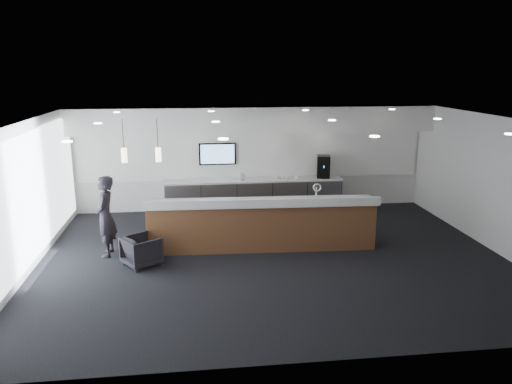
{
  "coord_description": "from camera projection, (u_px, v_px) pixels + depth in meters",
  "views": [
    {
      "loc": [
        -1.64,
        -10.08,
        4.03
      ],
      "look_at": [
        -0.22,
        1.3,
        1.16
      ],
      "focal_mm": 35.0,
      "sensor_mm": 36.0,
      "label": 1
    }
  ],
  "objects": [
    {
      "name": "soffit_bulkhead",
      "position": [
        254.0,
        119.0,
        13.65
      ],
      "size": [
        10.0,
        0.9,
        0.7
      ],
      "primitive_type": "cube",
      "color": "white",
      "rests_on": "back_wall"
    },
    {
      "name": "info_sign_right",
      "position": [
        289.0,
        174.0,
        14.14
      ],
      "size": [
        0.2,
        0.04,
        0.26
      ],
      "primitive_type": "cube",
      "rotation": [
        0.0,
        0.0,
        -0.12
      ],
      "color": "white",
      "rests_on": "back_credenza"
    },
    {
      "name": "window_blinds_wall",
      "position": [
        28.0,
        198.0,
        9.92
      ],
      "size": [
        0.04,
        7.36,
        2.55
      ],
      "primitive_type": "cube",
      "color": "silver",
      "rests_on": "left_wall"
    },
    {
      "name": "lounge_guest",
      "position": [
        105.0,
        216.0,
        10.81
      ],
      "size": [
        0.43,
        0.65,
        1.78
      ],
      "primitive_type": "imported",
      "rotation": [
        0.0,
        0.0,
        -1.58
      ],
      "color": "black",
      "rests_on": "ground"
    },
    {
      "name": "coffee_machine",
      "position": [
        323.0,
        167.0,
        14.3
      ],
      "size": [
        0.44,
        0.52,
        0.64
      ],
      "rotation": [
        0.0,
        0.0,
        -0.2
      ],
      "color": "black",
      "rests_on": "back_credenza"
    },
    {
      "name": "back_credenza",
      "position": [
        254.0,
        195.0,
        14.26
      ],
      "size": [
        5.06,
        0.66,
        0.95
      ],
      "color": "gray",
      "rests_on": "ground"
    },
    {
      "name": "right_wall",
      "position": [
        495.0,
        184.0,
        11.11
      ],
      "size": [
        0.02,
        8.0,
        3.0
      ],
      "primitive_type": "cube",
      "color": "silver",
      "rests_on": "ground"
    },
    {
      "name": "ground",
      "position": [
        273.0,
        258.0,
        10.88
      ],
      "size": [
        10.0,
        10.0,
        0.0
      ],
      "primitive_type": "plane",
      "color": "black",
      "rests_on": "ground"
    },
    {
      "name": "ceiling",
      "position": [
        275.0,
        119.0,
        10.15
      ],
      "size": [
        10.0,
        8.0,
        0.02
      ],
      "primitive_type": "cube",
      "color": "black",
      "rests_on": "back_wall"
    },
    {
      "name": "left_wall",
      "position": [
        26.0,
        198.0,
        9.92
      ],
      "size": [
        0.02,
        8.0,
        3.0
      ],
      "primitive_type": "cube",
      "color": "silver",
      "rests_on": "ground"
    },
    {
      "name": "alcove_panel",
      "position": [
        252.0,
        155.0,
        14.31
      ],
      "size": [
        9.8,
        0.06,
        1.4
      ],
      "primitive_type": "cube",
      "color": "white",
      "rests_on": "back_wall"
    },
    {
      "name": "back_wall",
      "position": [
        252.0,
        158.0,
        14.36
      ],
      "size": [
        10.0,
        0.02,
        3.0
      ],
      "primitive_type": "cube",
      "color": "silver",
      "rests_on": "ground"
    },
    {
      "name": "info_sign_left",
      "position": [
        242.0,
        176.0,
        13.99
      ],
      "size": [
        0.15,
        0.06,
        0.21
      ],
      "primitive_type": "cube",
      "rotation": [
        0.0,
        0.0,
        0.27
      ],
      "color": "white",
      "rests_on": "back_credenza"
    },
    {
      "name": "service_counter",
      "position": [
        262.0,
        224.0,
        11.33
      ],
      "size": [
        5.22,
        1.08,
        1.49
      ],
      "rotation": [
        0.0,
        0.0,
        -0.04
      ],
      "color": "brown",
      "rests_on": "ground"
    },
    {
      "name": "pendant_left",
      "position": [
        159.0,
        152.0,
        10.81
      ],
      "size": [
        0.12,
        0.12,
        0.3
      ],
      "primitive_type": "cylinder",
      "color": "#F0E5BB",
      "rests_on": "ceiling"
    },
    {
      "name": "wall_tv",
      "position": [
        217.0,
        154.0,
        14.12
      ],
      "size": [
        1.05,
        0.08,
        0.62
      ],
      "color": "black",
      "rests_on": "back_wall"
    },
    {
      "name": "ceiling_can_lights",
      "position": [
        275.0,
        121.0,
        10.16
      ],
      "size": [
        7.0,
        5.0,
        0.02
      ],
      "primitive_type": null,
      "color": "white",
      "rests_on": "ceiling"
    },
    {
      "name": "cup_0",
      "position": [
        297.0,
        177.0,
        14.2
      ],
      "size": [
        0.11,
        0.11,
        0.1
      ],
      "primitive_type": "imported",
      "color": "white",
      "rests_on": "back_credenza"
    },
    {
      "name": "cup_2",
      "position": [
        287.0,
        177.0,
        14.17
      ],
      "size": [
        0.13,
        0.13,
        0.1
      ],
      "primitive_type": "imported",
      "rotation": [
        0.0,
        0.0,
        1.29
      ],
      "color": "white",
      "rests_on": "back_credenza"
    },
    {
      "name": "armchair",
      "position": [
        142.0,
        251.0,
        10.39
      ],
      "size": [
        0.96,
        0.95,
        0.63
      ],
      "primitive_type": "imported",
      "rotation": [
        0.0,
        0.0,
        2.16
      ],
      "color": "black",
      "rests_on": "ground"
    },
    {
      "name": "cup_1",
      "position": [
        292.0,
        177.0,
        14.18
      ],
      "size": [
        0.15,
        0.15,
        0.1
      ],
      "primitive_type": "imported",
      "rotation": [
        0.0,
        0.0,
        0.65
      ],
      "color": "white",
      "rests_on": "back_credenza"
    },
    {
      "name": "cup_3",
      "position": [
        282.0,
        177.0,
        14.15
      ],
      "size": [
        0.14,
        0.14,
        0.1
      ],
      "primitive_type": "imported",
      "rotation": [
        0.0,
        0.0,
        1.94
      ],
      "color": "white",
      "rests_on": "back_credenza"
    },
    {
      "name": "cup_4",
      "position": [
        278.0,
        177.0,
        14.13
      ],
      "size": [
        0.15,
        0.15,
        0.1
      ],
      "primitive_type": "imported",
      "rotation": [
        0.0,
        0.0,
        2.58
      ],
      "color": "white",
      "rests_on": "back_credenza"
    },
    {
      "name": "pendant_right",
      "position": [
        126.0,
        153.0,
        10.73
      ],
      "size": [
        0.12,
        0.12,
        0.3
      ],
      "primitive_type": "cylinder",
      "color": "#F0E5BB",
      "rests_on": "ceiling"
    }
  ]
}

